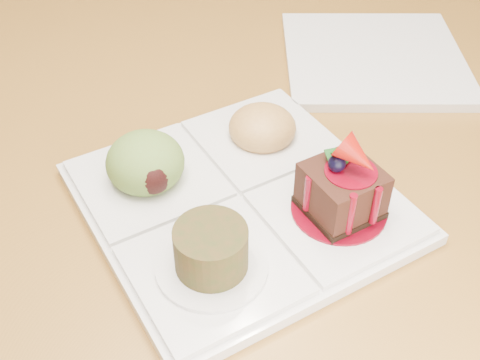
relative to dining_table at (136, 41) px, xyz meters
name	(u,v)px	position (x,y,z in m)	size (l,w,h in m)	color
ground	(170,301)	(0.00, 0.00, -0.68)	(6.00, 6.00, 0.00)	brown
dining_table	(136,41)	(0.00, 0.00, 0.00)	(1.00, 1.80, 0.75)	olive
sampler_plate	(236,189)	(-0.03, -0.47, 0.09)	(0.30, 0.30, 0.11)	silver
second_plate	(374,58)	(0.24, -0.30, 0.07)	(0.23, 0.23, 0.01)	silver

